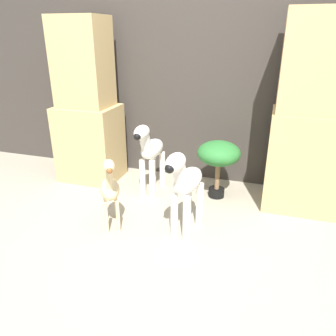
{
  "coord_description": "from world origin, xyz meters",
  "views": [
    {
      "loc": [
        0.68,
        -1.69,
        1.37
      ],
      "look_at": [
        -0.05,
        0.61,
        0.37
      ],
      "focal_mm": 35.0,
      "sensor_mm": 36.0,
      "label": 1
    }
  ],
  "objects": [
    {
      "name": "ground_plane",
      "position": [
        0.0,
        0.0,
        0.0
      ],
      "size": [
        14.0,
        14.0,
        0.0
      ],
      "primitive_type": "plane",
      "color": "#9E937F"
    },
    {
      "name": "giraffe_figurine",
      "position": [
        -0.36,
        0.2,
        0.33
      ],
      "size": [
        0.29,
        0.39,
        0.61
      ],
      "color": "beige",
      "rests_on": "ground_plane"
    },
    {
      "name": "wall_back",
      "position": [
        0.0,
        1.37,
        1.1
      ],
      "size": [
        6.4,
        0.08,
        2.2
      ],
      "color": "#38332D",
      "rests_on": "ground_plane"
    },
    {
      "name": "zebra_right",
      "position": [
        0.18,
        0.28,
        0.41
      ],
      "size": [
        0.21,
        0.5,
        0.68
      ],
      "color": "white",
      "rests_on": "ground_plane"
    },
    {
      "name": "rock_pillar_right",
      "position": [
        0.98,
        1.0,
        0.74
      ],
      "size": [
        0.56,
        0.44,
        1.54
      ],
      "color": "tan",
      "rests_on": "ground_plane"
    },
    {
      "name": "zebra_left",
      "position": [
        -0.29,
        0.84,
        0.41
      ],
      "size": [
        0.18,
        0.49,
        0.68
      ],
      "color": "white",
      "rests_on": "ground_plane"
    },
    {
      "name": "potted_palm_front",
      "position": [
        0.3,
        0.95,
        0.39
      ],
      "size": [
        0.37,
        0.37,
        0.51
      ],
      "color": "black",
      "rests_on": "ground_plane"
    },
    {
      "name": "rock_pillar_left",
      "position": [
        -0.98,
        1.0,
        0.68
      ],
      "size": [
        0.56,
        0.44,
        1.51
      ],
      "color": "tan",
      "rests_on": "ground_plane"
    }
  ]
}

